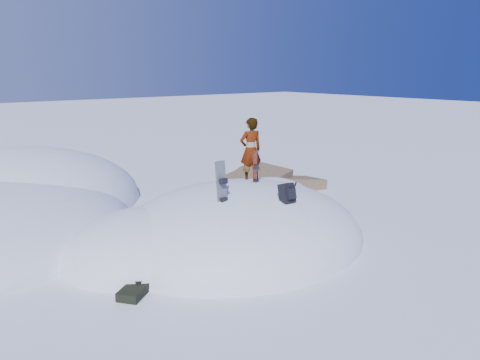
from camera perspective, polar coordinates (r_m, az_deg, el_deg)
ground at (r=12.35m, az=-0.19°, el=-7.37°), size 120.00×120.00×0.00m
snow_mound at (r=12.42m, az=-1.51°, el=-7.24°), size 8.00×6.00×3.00m
rock_outcrop at (r=16.83m, az=3.29°, el=-1.68°), size 4.68×4.41×1.68m
snowboard_red at (r=12.33m, az=1.87°, el=0.50°), size 0.24×0.21×1.37m
snowboard_dark at (r=10.84m, az=-2.17°, el=-1.56°), size 0.30×0.22×1.52m
backpack at (r=11.11m, az=5.81°, el=-1.61°), size 0.35×0.40×0.55m
gear_pile at (r=9.72m, az=-12.72°, el=-12.97°), size 0.84×0.72×0.22m
person at (r=12.71m, az=1.31°, el=3.65°), size 0.72×0.54×1.77m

